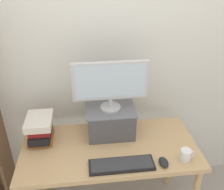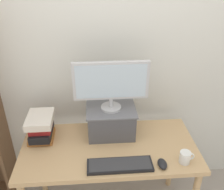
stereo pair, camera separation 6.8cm
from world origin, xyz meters
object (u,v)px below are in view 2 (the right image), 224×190
(book_stack, at_px, (41,127))
(coffee_mug, at_px, (185,157))
(riser_box, at_px, (111,120))
(computer_mouse, at_px, (162,164))
(computer_monitor, at_px, (111,83))
(desk, at_px, (109,155))
(keyboard, at_px, (120,165))

(book_stack, height_order, coffee_mug, book_stack)
(riser_box, xyz_separation_m, computer_mouse, (0.33, -0.40, -0.11))
(computer_monitor, height_order, book_stack, computer_monitor)
(riser_box, bearing_deg, book_stack, -177.40)
(computer_monitor, bearing_deg, coffee_mug, -37.38)
(computer_monitor, xyz_separation_m, book_stack, (-0.56, -0.02, -0.35))
(riser_box, height_order, computer_monitor, computer_monitor)
(desk, bearing_deg, coffee_mug, -22.00)
(riser_box, distance_m, computer_mouse, 0.53)
(computer_mouse, bearing_deg, computer_monitor, 129.21)
(keyboard, bearing_deg, computer_mouse, -3.12)
(desk, height_order, computer_monitor, computer_monitor)
(desk, relative_size, coffee_mug, 12.58)
(riser_box, relative_size, keyboard, 0.85)
(computer_monitor, distance_m, computer_mouse, 0.68)
(computer_mouse, height_order, book_stack, book_stack)
(desk, bearing_deg, computer_mouse, -33.46)
(riser_box, height_order, keyboard, riser_box)
(keyboard, xyz_separation_m, book_stack, (-0.59, 0.36, 0.10))
(computer_monitor, xyz_separation_m, computer_mouse, (0.33, -0.40, -0.44))
(riser_box, height_order, coffee_mug, riser_box)
(book_stack, bearing_deg, desk, -15.25)
(desk, xyz_separation_m, coffee_mug, (0.52, -0.21, 0.14))
(computer_mouse, distance_m, book_stack, 0.97)
(computer_mouse, xyz_separation_m, book_stack, (-0.88, 0.38, 0.09))
(keyboard, height_order, computer_mouse, computer_mouse)
(computer_mouse, distance_m, coffee_mug, 0.17)
(desk, bearing_deg, computer_monitor, 80.82)
(computer_mouse, bearing_deg, riser_box, 129.10)
(desk, relative_size, computer_mouse, 12.96)
(book_stack, xyz_separation_m, coffee_mug, (1.05, -0.36, -0.06))
(riser_box, bearing_deg, computer_mouse, -50.90)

